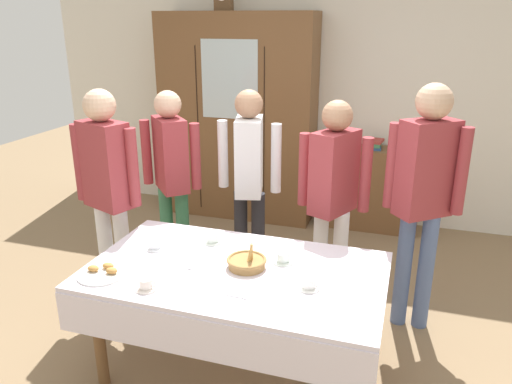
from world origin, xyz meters
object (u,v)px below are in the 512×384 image
Objects in this scene: dining_table at (234,285)px; tea_cup_near_right at (155,245)px; wall_cabinet at (238,118)px; spoon_near_right at (186,268)px; person_beside_shelf at (424,185)px; person_behind_table_right at (171,168)px; tea_cup_far_right at (213,239)px; bread_basket at (247,262)px; spoon_near_left at (240,297)px; pastry_plate at (103,272)px; person_near_right_end at (333,188)px; tea_cup_front_edge at (283,258)px; spoon_far_right at (191,237)px; person_behind_table_left at (249,171)px; person_by_cabinet at (107,181)px; tea_cup_mid_right at (309,284)px; bookshelf_low at (372,189)px; book_stack at (375,144)px; tea_cup_far_left at (146,284)px.

tea_cup_near_right is (-0.59, 0.13, 0.12)m from dining_table.
wall_cabinet is 2.74m from spoon_near_right.
person_beside_shelf is at bearing 41.05° from dining_table.
tea_cup_far_right is at bearing -47.73° from person_behind_table_right.
bread_basket reaches higher than spoon_near_left.
pastry_plate is at bearing -86.25° from wall_cabinet.
person_near_right_end reaches higher than spoon_near_left.
spoon_far_right is at bearing 166.72° from tea_cup_front_edge.
person_behind_table_left is (-0.53, 0.93, 0.24)m from tea_cup_front_edge.
dining_table is at bearing -22.50° from person_by_cabinet.
tea_cup_mid_right is at bearing -57.93° from person_behind_table_left.
person_by_cabinet is at bearing 161.86° from tea_cup_mid_right.
book_stack is at bearing -90.00° from bookshelf_low.
spoon_near_right is at bearing -107.70° from bookshelf_low.
wall_cabinet is 18.46× the size of spoon_near_right.
spoon_near_right is at bearing -90.15° from person_behind_table_left.
tea_cup_far_right is at bearing -74.37° from wall_cabinet.
tea_cup_far_right is 1.00× the size of tea_cup_near_right.
tea_cup_far_left is at bearing -107.93° from bookshelf_low.
tea_cup_far_right is 0.92m from person_by_cabinet.
spoon_near_left is 1.49m from person_by_cabinet.
book_stack is (0.58, 2.64, 0.28)m from dining_table.
spoon_far_right is at bearing -145.44° from person_near_right_end.
person_near_right_end reaches higher than tea_cup_near_right.
person_behind_table_right is at bearing -172.73° from person_behind_table_left.
tea_cup_far_right is at bearing -110.10° from bookshelf_low.
wall_cabinet is 9.15× the size of bread_basket.
pastry_plate is 0.17× the size of person_near_right_end.
dining_table is 1.00× the size of person_beside_shelf.
spoon_far_right is at bearing -8.67° from person_by_cabinet.
pastry_plate is at bearing -107.16° from person_behind_table_left.
tea_cup_far_left is 0.70m from spoon_far_right.
spoon_near_left is 0.07× the size of person_by_cabinet.
wall_cabinet is at bearing -178.04° from book_stack.
spoon_near_right is at bearing -92.29° from tea_cup_far_right.
wall_cabinet reaches higher than spoon_near_right.
spoon_near_right is 0.07× the size of person_behind_table_right.
person_behind_table_left is (-0.01, 0.80, 0.24)m from tea_cup_far_right.
person_behind_table_right reaches higher than spoon_far_right.
pastry_plate is at bearing -146.31° from person_beside_shelf.
tea_cup_front_edge is (-0.33, -2.44, -0.17)m from book_stack.
tea_cup_far_left reaches higher than spoon_far_right.
bread_basket is 1.32m from person_beside_shelf.
wall_cabinet reaches higher than book_stack.
dining_table is at bearing 173.41° from tea_cup_mid_right.
person_behind_table_right is (-1.34, 0.10, -0.00)m from person_near_right_end.
person_behind_table_left is at bearing 72.84° from pastry_plate.
tea_cup_near_right is at bearing -82.74° from wall_cabinet.
person_near_right_end is 1.63m from person_by_cabinet.
book_stack is 2.70m from tea_cup_mid_right.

